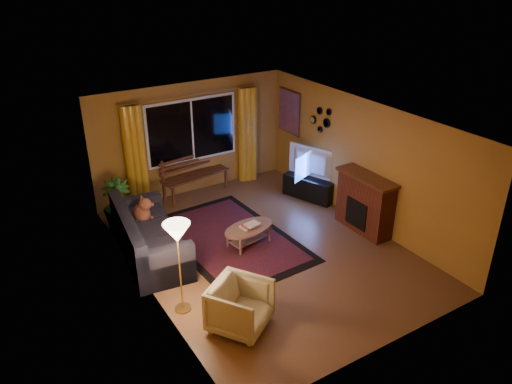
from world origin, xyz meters
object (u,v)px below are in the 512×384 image
armchair (240,304)px  tv_console (309,188)px  coffee_table (249,236)px  floor_lamp (180,268)px  bench (196,185)px  sofa (150,234)px

armchair → tv_console: bearing=6.3°
tv_console → coffee_table: bearing=-175.8°
floor_lamp → coffee_table: floor_lamp is taller
coffee_table → tv_console: 2.37m
armchair → bench: bearing=39.0°
floor_lamp → sofa: bearing=85.0°
coffee_table → floor_lamp: bearing=-149.6°
armchair → floor_lamp: (-0.56, 0.81, 0.35)m
sofa → tv_console: 3.86m
floor_lamp → tv_console: size_ratio=1.30×
floor_lamp → armchair: bearing=-55.4°
sofa → bench: bearing=53.0°
floor_lamp → bench: bearing=61.5°
floor_lamp → coffee_table: 2.20m
coffee_table → tv_console: (2.16, 0.99, 0.05)m
sofa → coffee_table: (1.68, -0.61, -0.26)m
sofa → floor_lamp: 1.72m
sofa → floor_lamp: floor_lamp is taller
bench → armchair: (-1.36, -4.34, 0.17)m
bench → floor_lamp: floor_lamp is taller
armchair → floor_lamp: bearing=91.1°
bench → coffee_table: bearing=-101.5°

